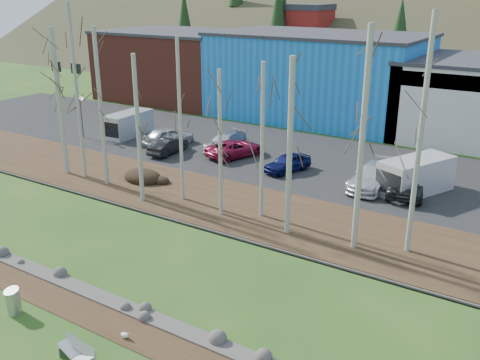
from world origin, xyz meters
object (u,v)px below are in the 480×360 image
Objects in this scene: car_5 at (407,185)px; car_6 at (373,176)px; car_1 at (168,146)px; van_white at (413,176)px; car_2 at (235,148)px; van_grey at (127,125)px; car_0 at (168,136)px; car_4 at (287,163)px; litter_bin at (13,302)px; street_lamp at (80,105)px; seagull at (125,335)px; car_3 at (225,142)px; bench_damaged at (78,352)px.

car_5 is 0.88× the size of car_6.
van_white reaches higher than car_1.
van_grey is (-11.25, -0.02, 0.37)m from car_2.
car_0 is 20.11m from van_white.
litter_bin is at bearing -75.70° from car_4.
litter_bin is 22.63m from car_2.
street_lamp is at bearing -151.36° from van_white.
car_4 is (1.19, 21.32, 0.28)m from litter_bin.
van_white reaches higher than car_4.
seagull is at bearing 121.60° from car_1.
car_2 is at bearing -34.31° from car_3.
seagull is 29.12m from van_grey.
car_1 is 0.82× the size of car_2.
car_3 is at bearing 118.82° from bench_damaged.
car_0 is at bearing 114.97° from litter_bin.
car_3 is at bearing -17.70° from car_5.
car_2 is at bearing -157.12° from van_white.
car_3 is 9.64m from van_grey.
street_lamp reaches higher than bench_damaged.
car_5 is (8.44, 0.05, 0.00)m from car_4.
van_white is (13.67, -0.43, 0.46)m from car_2.
car_3 is 1.21× the size of car_4.
car_0 is 0.93× the size of car_2.
street_lamp is at bearing -175.93° from car_6.
car_6 reaches higher than seagull.
street_lamp is 13.24m from car_3.
car_0 is 0.80× the size of van_white.
street_lamp is 0.95× the size of car_1.
van_white is at bearing 21.11° from car_4.
litter_bin is 0.28× the size of street_lamp.
car_3 reaches higher than car_4.
car_4 is at bearing -17.71° from car_3.
car_1 is 18.39m from car_5.
car_5 is at bearing 27.09° from street_lamp.
car_1 is 6.74m from van_grey.
street_lamp is at bearing 33.41° from car_0.
car_1 is at bearing -21.51° from van_grey.
bench_damaged is 22.28m from car_6.
car_3 is (-10.48, 22.27, 0.63)m from seagull.
van_grey is at bearing -156.25° from van_white.
van_white is at bearing 82.91° from bench_damaged.
street_lamp is (-22.59, 20.60, 2.63)m from bench_damaged.
car_3 is (3.18, 3.30, 0.02)m from car_1.
car_0 is at bearing 124.71° from seagull.
car_2 reaches higher than seagull.
car_4 is (19.31, 1.38, -2.23)m from street_lamp.
car_0 is 1.14× the size of car_1.
van_grey reaches higher than car_0.
van_grey reaches higher than car_5.
car_6 is at bearing 88.73° from bench_damaged.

